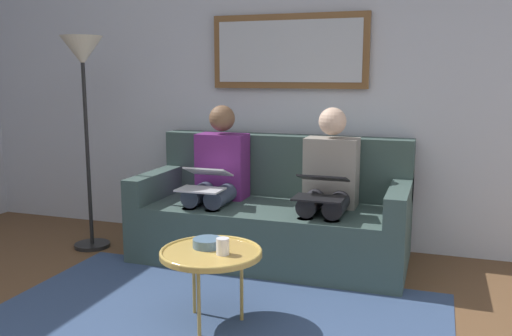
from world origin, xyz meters
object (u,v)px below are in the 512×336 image
framed_mirror (289,51)px  coffee_table (211,254)px  person_right (218,176)px  couch (274,216)px  laptop_black (321,187)px  laptop_silver (205,179)px  person_left (328,183)px  bowl (208,243)px  standing_lamp (83,74)px  cup (223,246)px

framed_mirror → coffee_table: 1.97m
person_right → couch: bearing=-170.9°
laptop_black → laptop_silver: (0.86, -0.00, -0.00)m
coffee_table → person_right: (0.44, -1.15, 0.20)m
couch → framed_mirror: size_ratio=1.58×
person_right → laptop_silver: (-0.00, 0.24, 0.02)m
couch → laptop_black: bearing=144.0°
person_left → bowl: bearing=67.0°
framed_mirror → laptop_black: 1.23m
standing_lamp → cup: bearing=147.5°
couch → standing_lamp: size_ratio=1.20×
person_right → laptop_silver: person_right is taller
bowl → standing_lamp: size_ratio=0.10×
coffee_table → cup: (-0.08, 0.03, 0.06)m
framed_mirror → laptop_black: framed_mirror is taller
couch → laptop_black: couch is taller
framed_mirror → laptop_silver: bearing=58.5°
framed_mirror → bowl: 1.90m
laptop_black → laptop_silver: bearing=-0.2°
bowl → cup: bearing=145.6°
framed_mirror → cup: 1.96m
person_right → standing_lamp: standing_lamp is taller
framed_mirror → person_left: (-0.43, 0.46, -0.94)m
coffee_table → laptop_silver: (0.44, -0.91, 0.22)m
couch → person_left: 0.52m
laptop_black → cup: bearing=70.3°
couch → coffee_table: (-0.01, 1.22, 0.09)m
coffee_table → laptop_black: laptop_black is taller
cup → person_right: (0.52, -1.18, 0.14)m
bowl → person_right: bearing=-70.2°
framed_mirror → person_right: framed_mirror is taller
person_right → bowl: bearing=109.8°
cup → laptop_silver: laptop_silver is taller
framed_mirror → laptop_black: (-0.43, 0.70, -0.92)m
cup → bowl: bearing=-34.4°
couch → cup: bearing=94.2°
laptop_black → couch: bearing=-36.0°
person_left → person_right: (0.86, 0.00, 0.00)m
couch → standing_lamp: standing_lamp is taller
person_left → standing_lamp: standing_lamp is taller
framed_mirror → person_right: bearing=46.9°
framed_mirror → cup: size_ratio=13.99×
couch → cup: (-0.09, 1.25, 0.15)m
bowl → framed_mirror: bearing=-91.3°
person_left → laptop_black: 0.24m
laptop_silver → couch: bearing=-144.2°
couch → person_left: bearing=170.9°
standing_lamp → bowl: bearing=147.7°
cup → bowl: 0.16m
cup → person_right: size_ratio=0.08×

